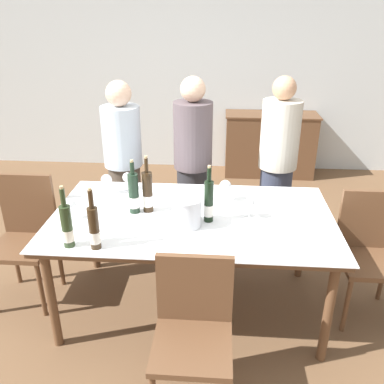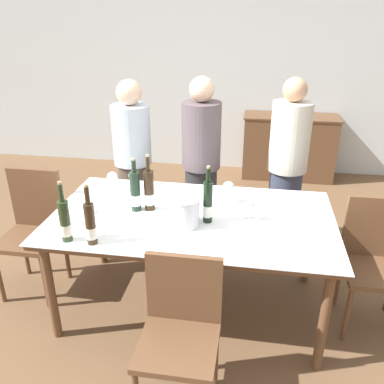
{
  "view_description": "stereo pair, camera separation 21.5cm",
  "coord_description": "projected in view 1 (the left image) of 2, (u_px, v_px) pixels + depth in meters",
  "views": [
    {
      "loc": [
        0.18,
        -2.47,
        2.08
      ],
      "look_at": [
        0.0,
        0.0,
        0.95
      ],
      "focal_mm": 38.0,
      "sensor_mm": 36.0,
      "label": 1
    },
    {
      "loc": [
        0.4,
        -2.45,
        2.08
      ],
      "look_at": [
        0.0,
        0.0,
        0.95
      ],
      "focal_mm": 38.0,
      "sensor_mm": 36.0,
      "label": 2
    }
  ],
  "objects": [
    {
      "name": "wine_glass_0",
      "position": [
        127.0,
        178.0,
        3.17
      ],
      "size": [
        0.08,
        0.08,
        0.14
      ],
      "color": "white",
      "rests_on": "dining_table"
    },
    {
      "name": "wine_glass_2",
      "position": [
        225.0,
        186.0,
        2.97
      ],
      "size": [
        0.09,
        0.09,
        0.16
      ],
      "color": "white",
      "rests_on": "dining_table"
    },
    {
      "name": "wine_glass_1",
      "position": [
        71.0,
        206.0,
        2.72
      ],
      "size": [
        0.07,
        0.07,
        0.14
      ],
      "color": "white",
      "rests_on": "dining_table"
    },
    {
      "name": "chair_right_end",
      "position": [
        370.0,
        247.0,
        2.89
      ],
      "size": [
        0.42,
        0.42,
        0.92
      ],
      "color": "brown",
      "rests_on": "ground_plane"
    },
    {
      "name": "person_guest_right",
      "position": [
        277.0,
        169.0,
        3.55
      ],
      "size": [
        0.33,
        0.33,
        1.59
      ],
      "color": "#383F56",
      "rests_on": "ground_plane"
    },
    {
      "name": "chair_left_end",
      "position": [
        26.0,
        230.0,
        3.05
      ],
      "size": [
        0.42,
        0.42,
        0.97
      ],
      "color": "brown",
      "rests_on": "ground_plane"
    },
    {
      "name": "person_guest_left",
      "position": [
        193.0,
        169.0,
        3.54
      ],
      "size": [
        0.33,
        0.33,
        1.59
      ],
      "color": "#2D2D33",
      "rests_on": "ground_plane"
    },
    {
      "name": "wine_bottle_1",
      "position": [
        209.0,
        202.0,
        2.67
      ],
      "size": [
        0.06,
        0.06,
        0.4
      ],
      "color": "black",
      "rests_on": "dining_table"
    },
    {
      "name": "wine_bottle_3",
      "position": [
        134.0,
        194.0,
        2.79
      ],
      "size": [
        0.07,
        0.07,
        0.39
      ],
      "color": "#1E3323",
      "rests_on": "dining_table"
    },
    {
      "name": "wine_bottle_4",
      "position": [
        94.0,
        228.0,
        2.37
      ],
      "size": [
        0.06,
        0.06,
        0.39
      ],
      "color": "#332314",
      "rests_on": "dining_table"
    },
    {
      "name": "sideboard_cabinet",
      "position": [
        270.0,
        144.0,
        5.42
      ],
      "size": [
        1.2,
        0.46,
        0.83
      ],
      "color": "brown",
      "rests_on": "ground_plane"
    },
    {
      "name": "wine_bottle_0",
      "position": [
        148.0,
        193.0,
        2.81
      ],
      "size": [
        0.07,
        0.07,
        0.41
      ],
      "color": "#332314",
      "rests_on": "dining_table"
    },
    {
      "name": "back_wall",
      "position": [
        209.0,
        65.0,
        5.33
      ],
      "size": [
        8.0,
        0.1,
        2.8
      ],
      "color": "silver",
      "rests_on": "ground_plane"
    },
    {
      "name": "chair_near_front",
      "position": [
        193.0,
        325.0,
        2.19
      ],
      "size": [
        0.42,
        0.42,
        0.89
      ],
      "color": "brown",
      "rests_on": "ground_plane"
    },
    {
      "name": "wine_glass_4",
      "position": [
        250.0,
        204.0,
        2.72
      ],
      "size": [
        0.07,
        0.07,
        0.15
      ],
      "color": "white",
      "rests_on": "dining_table"
    },
    {
      "name": "wine_bottle_2",
      "position": [
        67.0,
        226.0,
        2.39
      ],
      "size": [
        0.07,
        0.07,
        0.39
      ],
      "color": "#28381E",
      "rests_on": "dining_table"
    },
    {
      "name": "ice_bucket",
      "position": [
        187.0,
        211.0,
        2.63
      ],
      "size": [
        0.2,
        0.2,
        0.19
      ],
      "color": "silver",
      "rests_on": "dining_table"
    },
    {
      "name": "person_host",
      "position": [
        124.0,
        170.0,
        3.59
      ],
      "size": [
        0.33,
        0.33,
        1.55
      ],
      "color": "#51473D",
      "rests_on": "ground_plane"
    },
    {
      "name": "wine_glass_3",
      "position": [
        106.0,
        180.0,
        3.09
      ],
      "size": [
        0.08,
        0.08,
        0.16
      ],
      "color": "white",
      "rests_on": "dining_table"
    },
    {
      "name": "ground_plane",
      "position": [
        192.0,
        305.0,
        3.12
      ],
      "size": [
        12.0,
        12.0,
        0.0
      ],
      "primitive_type": "plane",
      "color": "brown"
    },
    {
      "name": "dining_table",
      "position": [
        192.0,
        224.0,
        2.82
      ],
      "size": [
        1.94,
        1.1,
        0.77
      ],
      "color": "brown",
      "rests_on": "ground_plane"
    }
  ]
}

